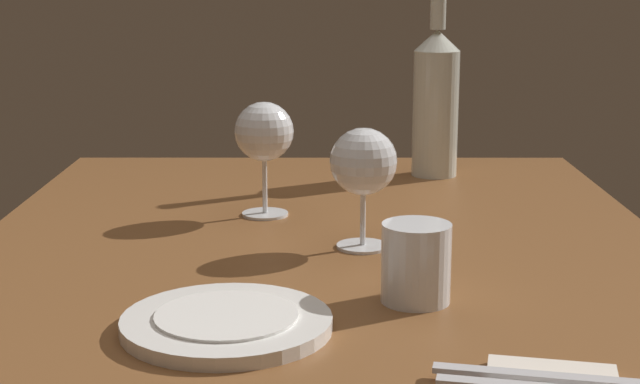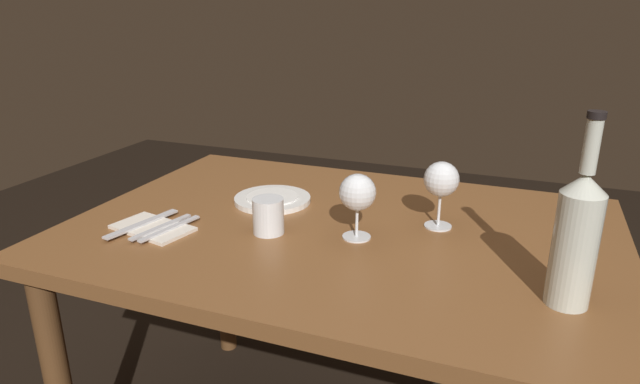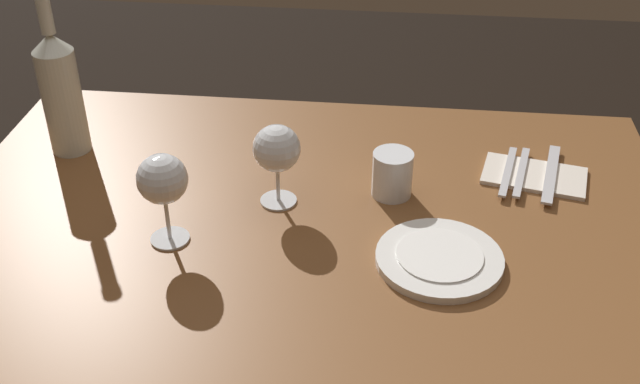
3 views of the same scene
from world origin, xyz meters
name	(u,v)px [view 2 (image 2 of 3)]	position (x,y,z in m)	size (l,w,h in m)	color
dining_table	(341,259)	(0.00, 0.00, 0.65)	(1.30, 0.90, 0.74)	brown
wine_glass_left	(358,194)	(-0.06, 0.05, 0.85)	(0.08, 0.08, 0.15)	white
wine_glass_right	(441,181)	(-0.22, -0.08, 0.86)	(0.08, 0.08, 0.16)	white
wine_bottle	(576,237)	(-0.50, 0.19, 0.87)	(0.08, 0.08, 0.35)	silver
water_tumbler	(268,217)	(0.15, 0.10, 0.78)	(0.07, 0.07, 0.09)	white
dinner_plate	(272,199)	(0.23, -0.09, 0.75)	(0.21, 0.21, 0.02)	white
folded_napkin	(153,228)	(0.41, 0.18, 0.74)	(0.21, 0.15, 0.01)	silver
fork_inner	(161,227)	(0.39, 0.18, 0.75)	(0.05, 0.18, 0.00)	silver
fork_outer	(170,228)	(0.36, 0.18, 0.75)	(0.05, 0.18, 0.00)	silver
table_knife	(142,224)	(0.44, 0.18, 0.75)	(0.06, 0.21, 0.00)	silver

